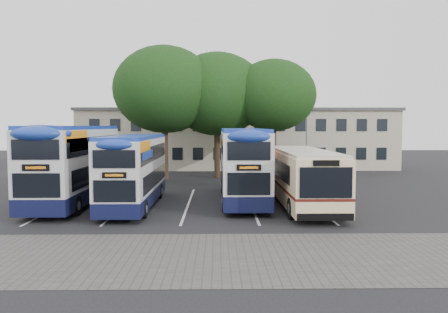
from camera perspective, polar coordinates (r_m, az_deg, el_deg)
name	(u,v)px	position (r m, az deg, el deg)	size (l,w,h in m)	color
ground	(264,223)	(20.05, 5.26, -8.69)	(120.00, 120.00, 0.00)	black
paving_strip	(221,256)	(15.10, -0.41, -12.92)	(40.00, 6.00, 0.01)	#595654
bay_lines	(189,204)	(24.89, -4.66, -6.18)	(14.12, 11.00, 0.01)	silver
depot_building	(237,138)	(46.50, 1.73, 2.46)	(32.40, 8.40, 6.20)	beige
lamp_post	(307,118)	(40.25, 10.79, 4.91)	(0.25, 1.05, 9.06)	gray
tree_left	(165,90)	(36.25, -7.76, 8.65)	(8.34, 8.34, 10.92)	black
tree_mid	(217,94)	(37.15, -0.90, 8.13)	(8.24, 8.24, 10.59)	black
tree_right	(274,96)	(36.39, 6.50, 7.92)	(6.95, 6.95, 9.87)	black
bus_dd_left	(75,161)	(26.09, -18.89, -0.54)	(2.57, 10.59, 4.41)	#0E1235
bus_dd_mid	(135,168)	(24.26, -11.59, -1.42)	(2.26, 9.34, 3.89)	#0E1235
bus_dd_right	(243,161)	(25.55, 2.44, -0.63)	(2.47, 10.19, 4.25)	#0E1235
bus_single	(302,174)	(24.44, 10.16, -2.27)	(2.65, 10.40, 3.10)	#FFE0AA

